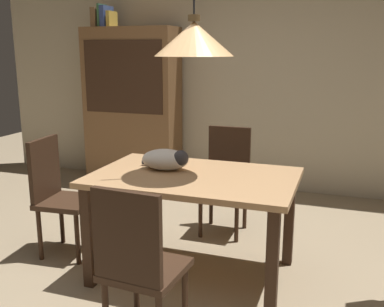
{
  "coord_description": "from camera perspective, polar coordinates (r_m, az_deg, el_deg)",
  "views": [
    {
      "loc": [
        1.1,
        -2.42,
        1.59
      ],
      "look_at": [
        0.06,
        0.57,
        0.85
      ],
      "focal_mm": 41.52,
      "sensor_mm": 36.0,
      "label": 1
    }
  ],
  "objects": [
    {
      "name": "hutch_bookcase",
      "position": [
        5.36,
        -7.63,
        5.51
      ],
      "size": [
        1.12,
        0.45,
        1.85
      ],
      "color": "brown",
      "rests_on": "ground"
    },
    {
      "name": "chair_left_side",
      "position": [
        3.64,
        -16.87,
        -4.66
      ],
      "size": [
        0.43,
        0.43,
        0.93
      ],
      "color": "#382316",
      "rests_on": "ground"
    },
    {
      "name": "book_green_slim",
      "position": [
        5.5,
        -11.45,
        16.94
      ],
      "size": [
        0.03,
        0.2,
        0.26
      ],
      "primitive_type": "cube",
      "color": "#427A4C",
      "rests_on": "hutch_bookcase"
    },
    {
      "name": "back_wall",
      "position": [
        5.19,
        7.15,
        11.48
      ],
      "size": [
        6.4,
        0.1,
        2.9
      ],
      "primitive_type": "cube",
      "color": "beige",
      "rests_on": "ground"
    },
    {
      "name": "chair_far_back",
      "position": [
        3.94,
        4.4,
        -2.78
      ],
      "size": [
        0.4,
        0.4,
        0.93
      ],
      "color": "#382316",
      "rests_on": "ground"
    },
    {
      "name": "dining_table",
      "position": [
        3.1,
        0.24,
        -4.53
      ],
      "size": [
        1.4,
        0.9,
        0.75
      ],
      "color": "tan",
      "rests_on": "ground"
    },
    {
      "name": "ground",
      "position": [
        3.1,
        -4.66,
        -17.76
      ],
      "size": [
        10.0,
        10.0,
        0.0
      ],
      "primitive_type": "plane",
      "color": "#998466"
    },
    {
      "name": "book_blue_wide",
      "position": [
        5.47,
        -10.91,
        16.88
      ],
      "size": [
        0.06,
        0.24,
        0.24
      ],
      "primitive_type": "cube",
      "color": "#384C93",
      "rests_on": "hutch_bookcase"
    },
    {
      "name": "book_brown_thick",
      "position": [
        5.53,
        -12.01,
        16.69
      ],
      "size": [
        0.06,
        0.24,
        0.22
      ],
      "primitive_type": "cube",
      "color": "brown",
      "rests_on": "hutch_bookcase"
    },
    {
      "name": "cat_sleeping",
      "position": [
        3.18,
        -3.28,
        -0.76
      ],
      "size": [
        0.39,
        0.26,
        0.16
      ],
      "color": "silver",
      "rests_on": "dining_table"
    },
    {
      "name": "book_yellow_short",
      "position": [
        5.44,
        -10.27,
        16.61
      ],
      "size": [
        0.04,
        0.2,
        0.18
      ],
      "primitive_type": "cube",
      "color": "gold",
      "rests_on": "hutch_bookcase"
    },
    {
      "name": "pendant_lamp",
      "position": [
        2.95,
        0.26,
        14.57
      ],
      "size": [
        0.52,
        0.52,
        1.3
      ],
      "color": "#E0A86B"
    },
    {
      "name": "chair_near_front",
      "position": [
        2.4,
        -6.94,
        -13.65
      ],
      "size": [
        0.43,
        0.43,
        0.93
      ],
      "color": "#382316",
      "rests_on": "ground"
    }
  ]
}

